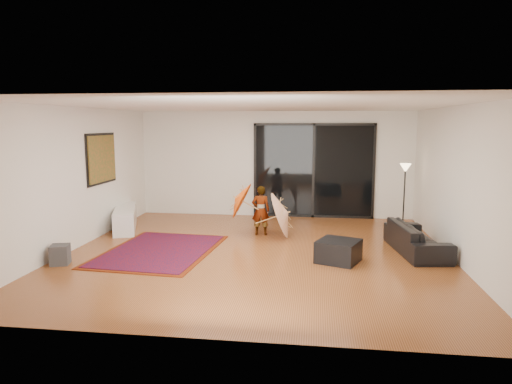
% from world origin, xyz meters
% --- Properties ---
extents(floor, '(7.00, 7.00, 0.00)m').
position_xyz_m(floor, '(0.00, 0.00, 0.00)').
color(floor, brown).
rests_on(floor, ground).
extents(ceiling, '(7.00, 7.00, 0.00)m').
position_xyz_m(ceiling, '(0.00, 0.00, 2.70)').
color(ceiling, white).
rests_on(ceiling, wall_back).
extents(wall_back, '(7.00, 0.00, 7.00)m').
position_xyz_m(wall_back, '(0.00, 3.50, 1.35)').
color(wall_back, silver).
rests_on(wall_back, floor).
extents(wall_front, '(7.00, 0.00, 7.00)m').
position_xyz_m(wall_front, '(0.00, -3.50, 1.35)').
color(wall_front, silver).
rests_on(wall_front, floor).
extents(wall_left, '(0.00, 7.00, 7.00)m').
position_xyz_m(wall_left, '(-3.50, 0.00, 1.35)').
color(wall_left, silver).
rests_on(wall_left, floor).
extents(wall_right, '(0.00, 7.00, 7.00)m').
position_xyz_m(wall_right, '(3.50, 0.00, 1.35)').
color(wall_right, silver).
rests_on(wall_right, floor).
extents(sliding_door, '(3.06, 0.07, 2.40)m').
position_xyz_m(sliding_door, '(1.00, 3.47, 1.20)').
color(sliding_door, black).
rests_on(sliding_door, wall_back).
extents(painting, '(0.04, 1.28, 1.08)m').
position_xyz_m(painting, '(-3.46, 1.00, 1.65)').
color(painting, black).
rests_on(painting, wall_left).
extents(media_console, '(1.03, 1.81, 0.49)m').
position_xyz_m(media_console, '(-3.25, 1.58, 0.25)').
color(media_console, white).
rests_on(media_console, floor).
extents(speaker, '(0.37, 0.37, 0.34)m').
position_xyz_m(speaker, '(-3.25, -1.14, 0.17)').
color(speaker, '#424244').
rests_on(speaker, floor).
extents(persian_rug, '(2.14, 2.84, 0.02)m').
position_xyz_m(persian_rug, '(-1.84, -0.13, 0.01)').
color(persian_rug, '#5B1C07').
rests_on(persian_rug, floor).
extents(sofa, '(0.96, 1.92, 0.54)m').
position_xyz_m(sofa, '(2.95, 0.42, 0.27)').
color(sofa, black).
rests_on(sofa, floor).
extents(ottoman, '(0.86, 0.86, 0.38)m').
position_xyz_m(ottoman, '(1.48, -0.36, 0.19)').
color(ottoman, black).
rests_on(ottoman, floor).
extents(floor_lamp, '(0.25, 0.25, 1.48)m').
position_xyz_m(floor_lamp, '(3.10, 2.60, 1.17)').
color(floor_lamp, black).
rests_on(floor_lamp, floor).
extents(child, '(0.41, 0.29, 1.07)m').
position_xyz_m(child, '(-0.10, 1.41, 0.54)').
color(child, '#999999').
rests_on(child, floor).
extents(parasol_orange, '(0.53, 0.84, 0.87)m').
position_xyz_m(parasol_orange, '(-0.65, 1.36, 0.73)').
color(parasol_orange, '#E9520C').
rests_on(parasol_orange, child).
extents(parasol_white, '(0.53, 1.00, 1.01)m').
position_xyz_m(parasol_white, '(0.50, 1.26, 0.50)').
color(parasol_white, white).
rests_on(parasol_white, floor).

